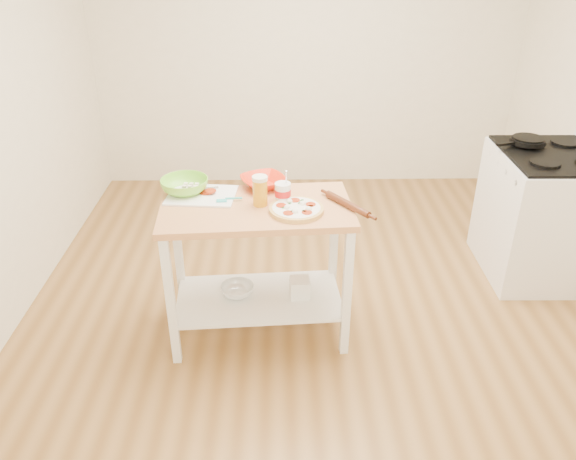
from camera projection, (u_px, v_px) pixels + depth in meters
The scene contains 15 objects.
room_shell at pixel (325, 119), 3.20m from camera, with size 4.04×4.54×2.74m.
prep_island at pixel (257, 244), 3.36m from camera, with size 1.14×0.68×0.90m.
gas_stove at pixel (541, 214), 4.08m from camera, with size 0.71×0.83×1.11m.
skillet at pixel (527, 141), 3.98m from camera, with size 0.38×0.24×0.03m.
pizza at pixel (296, 209), 3.16m from camera, with size 0.31×0.31×0.05m.
cutting_board at pixel (201, 195), 3.35m from camera, with size 0.43×0.34×0.04m.
spatula at pixel (228, 199), 3.27m from camera, with size 0.15×0.06×0.01m.
knife at pixel (190, 190), 3.39m from camera, with size 0.27×0.08×0.01m.
orange_bowl at pixel (263, 182), 3.46m from camera, with size 0.26×0.26×0.06m, color red.
green_bowl at pixel (185, 186), 3.37m from camera, with size 0.29×0.29×0.09m, color #7ED535.
beer_pint at pixel (260, 191), 3.20m from camera, with size 0.09×0.09×0.18m.
yogurt_tub at pixel (283, 192), 3.26m from camera, with size 0.10×0.10×0.20m.
rolling_pin at pixel (348, 204), 3.20m from camera, with size 0.04×0.04×0.35m, color #562813.
shelf_glass_bowl at pixel (237, 290), 3.55m from camera, with size 0.21×0.21×0.07m, color silver.
shelf_bin at pixel (300, 288), 3.52m from camera, with size 0.12×0.12×0.12m, color white.
Camera 1 is at (-0.26, -3.11, 2.33)m, focal length 35.00 mm.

